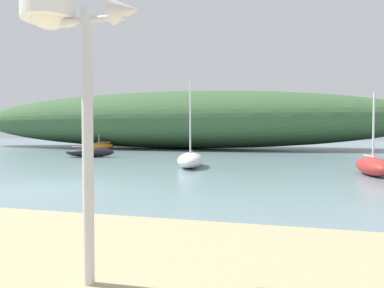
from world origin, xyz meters
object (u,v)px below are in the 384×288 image
(mast_structure, at_px, (60,27))
(sailboat_inner_mooring, at_px, (90,152))
(sailboat_far_left, at_px, (373,166))
(sailboat_outer_mooring, at_px, (190,160))
(sailboat_near_shore, at_px, (99,146))

(mast_structure, bearing_deg, sailboat_inner_mooring, 119.73)
(sailboat_far_left, bearing_deg, sailboat_outer_mooring, 170.93)
(sailboat_outer_mooring, bearing_deg, sailboat_far_left, -9.07)
(sailboat_far_left, height_order, sailboat_near_shore, sailboat_far_left)
(mast_structure, xyz_separation_m, sailboat_outer_mooring, (-2.32, 14.13, -2.60))
(mast_structure, bearing_deg, sailboat_far_left, 65.53)
(sailboat_inner_mooring, distance_m, sailboat_far_left, 17.93)
(sailboat_far_left, xyz_separation_m, sailboat_near_shore, (-20.99, 15.11, -0.04))
(sailboat_outer_mooring, distance_m, sailboat_far_left, 8.26)
(sailboat_near_shore, bearing_deg, sailboat_inner_mooring, -64.37)
(mast_structure, distance_m, sailboat_far_left, 14.33)
(mast_structure, xyz_separation_m, sailboat_far_left, (5.84, 12.82, -2.59))
(mast_structure, xyz_separation_m, sailboat_inner_mooring, (-10.94, 19.15, -2.63))
(sailboat_outer_mooring, bearing_deg, mast_structure, -80.66)
(mast_structure, relative_size, sailboat_inner_mooring, 0.75)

